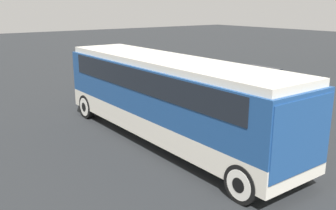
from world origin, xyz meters
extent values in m
plane|color=#26282B|center=(0.00, 0.00, 0.00)|extent=(120.00, 120.00, 0.00)
cube|color=silver|center=(0.00, 0.00, 0.80)|extent=(10.99, 2.47, 0.72)
cube|color=navy|center=(0.00, 0.00, 2.01)|extent=(10.99, 2.47, 1.69)
cube|color=black|center=(0.00, 0.00, 2.42)|extent=(9.67, 2.51, 0.76)
cube|color=silver|center=(0.00, 0.00, 2.96)|extent=(10.77, 2.27, 0.22)
cube|color=navy|center=(5.34, 0.00, 1.76)|extent=(0.36, 2.37, 1.93)
cylinder|color=black|center=(4.67, -1.12, 0.52)|extent=(1.03, 0.28, 1.03)
cylinder|color=silver|center=(4.67, -1.12, 0.52)|extent=(0.81, 0.30, 0.81)
cylinder|color=black|center=(4.67, -1.12, 0.52)|extent=(0.39, 0.32, 0.39)
cylinder|color=black|center=(4.67, 1.12, 0.52)|extent=(1.03, 0.28, 1.03)
cylinder|color=silver|center=(4.67, 1.12, 0.52)|extent=(0.81, 0.30, 0.81)
cylinder|color=black|center=(4.67, 1.12, 0.52)|extent=(0.39, 0.32, 0.39)
cylinder|color=black|center=(-4.51, -1.12, 0.52)|extent=(1.03, 0.28, 1.03)
cylinder|color=silver|center=(-4.51, -1.12, 0.52)|extent=(0.81, 0.30, 0.81)
cylinder|color=black|center=(-4.51, -1.12, 0.52)|extent=(0.39, 0.32, 0.39)
cylinder|color=black|center=(-4.51, 1.12, 0.52)|extent=(1.03, 0.28, 1.03)
cylinder|color=silver|center=(-4.51, 1.12, 0.52)|extent=(0.81, 0.30, 0.81)
cylinder|color=black|center=(-4.51, 1.12, 0.52)|extent=(0.39, 0.32, 0.39)
cube|color=navy|center=(-6.00, 5.00, 0.58)|extent=(4.56, 1.70, 0.69)
cube|color=black|center=(-6.18, 5.00, 1.18)|extent=(2.37, 1.53, 0.52)
cylinder|color=black|center=(-4.16, 4.24, 0.32)|extent=(0.63, 0.22, 0.63)
cylinder|color=black|center=(-4.16, 4.24, 0.32)|extent=(0.24, 0.26, 0.24)
cylinder|color=black|center=(-4.16, 5.77, 0.32)|extent=(0.63, 0.22, 0.63)
cylinder|color=black|center=(-4.16, 5.77, 0.32)|extent=(0.24, 0.26, 0.24)
cylinder|color=black|center=(-7.84, 4.24, 0.32)|extent=(0.63, 0.22, 0.63)
cylinder|color=black|center=(-7.84, 4.24, 0.32)|extent=(0.24, 0.26, 0.24)
cylinder|color=black|center=(-7.84, 5.77, 0.32)|extent=(0.63, 0.22, 0.63)
cylinder|color=black|center=(-7.84, 5.77, 0.32)|extent=(0.24, 0.26, 0.24)
cube|color=black|center=(-1.63, 6.70, 0.54)|extent=(4.26, 1.78, 0.63)
cube|color=black|center=(-1.80, 6.70, 1.09)|extent=(2.22, 1.61, 0.47)
cylinder|color=black|center=(0.07, 5.90, 0.31)|extent=(0.61, 0.22, 0.61)
cylinder|color=black|center=(0.07, 5.90, 0.31)|extent=(0.23, 0.26, 0.23)
cylinder|color=black|center=(0.07, 7.50, 0.31)|extent=(0.61, 0.22, 0.61)
cylinder|color=black|center=(0.07, 7.50, 0.31)|extent=(0.23, 0.26, 0.23)
cylinder|color=black|center=(-3.33, 5.90, 0.31)|extent=(0.61, 0.22, 0.61)
cylinder|color=black|center=(-3.33, 5.90, 0.31)|extent=(0.23, 0.26, 0.23)
cylinder|color=black|center=(-3.33, 7.50, 0.31)|extent=(0.61, 0.22, 0.61)
cylinder|color=black|center=(-3.33, 7.50, 0.31)|extent=(0.23, 0.26, 0.23)
cube|color=#7A6B5B|center=(-3.28, 8.89, 0.58)|extent=(4.35, 1.72, 0.67)
cube|color=black|center=(-3.45, 8.89, 1.17)|extent=(2.26, 1.55, 0.51)
cylinder|color=black|center=(-1.55, 8.12, 0.32)|extent=(0.64, 0.22, 0.64)
cylinder|color=black|center=(-1.55, 8.12, 0.32)|extent=(0.24, 0.26, 0.24)
cylinder|color=black|center=(-1.55, 9.67, 0.32)|extent=(0.64, 0.22, 0.64)
cylinder|color=black|center=(-1.55, 9.67, 0.32)|extent=(0.24, 0.26, 0.24)
cylinder|color=black|center=(-5.00, 8.12, 0.32)|extent=(0.64, 0.22, 0.64)
cylinder|color=black|center=(-5.00, 8.12, 0.32)|extent=(0.24, 0.26, 0.24)
cylinder|color=black|center=(-5.00, 9.67, 0.32)|extent=(0.64, 0.22, 0.64)
cylinder|color=black|center=(-5.00, 9.67, 0.32)|extent=(0.24, 0.26, 0.24)
camera|label=1|loc=(10.44, -7.72, 4.87)|focal=40.00mm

